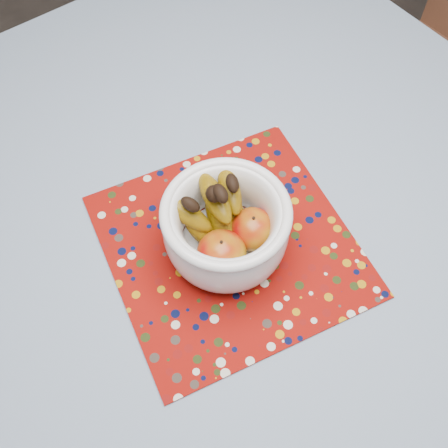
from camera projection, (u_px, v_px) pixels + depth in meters
name	position (u px, v px, depth m)	size (l,w,h in m)	color
table	(220.00, 230.00, 1.01)	(1.20, 1.20, 0.75)	brown
tablecloth	(220.00, 207.00, 0.94)	(1.32, 1.32, 0.01)	slate
placemat	(230.00, 245.00, 0.89)	(0.40, 0.40, 0.00)	maroon
fruit_bowl	(224.00, 224.00, 0.83)	(0.20, 0.20, 0.16)	white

